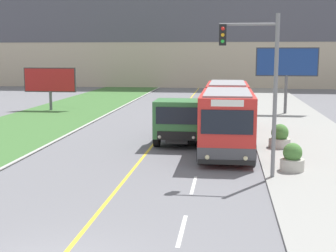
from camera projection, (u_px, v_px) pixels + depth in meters
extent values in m
cube|color=silver|center=(182.00, 230.00, 13.19)|extent=(0.12, 2.40, 0.01)
cube|color=silver|center=(194.00, 185.00, 17.69)|extent=(0.12, 2.40, 0.01)
cube|color=silver|center=(201.00, 158.00, 22.20)|extent=(0.12, 2.40, 0.01)
cube|color=silver|center=(205.00, 140.00, 26.71)|extent=(0.12, 2.40, 0.01)
cube|color=silver|center=(208.00, 127.00, 31.22)|extent=(0.12, 2.40, 0.01)
cube|color=silver|center=(211.00, 118.00, 35.73)|extent=(0.12, 2.40, 0.01)
cube|color=silver|center=(213.00, 111.00, 40.23)|extent=(0.12, 2.40, 0.01)
cube|color=silver|center=(214.00, 105.00, 44.74)|extent=(0.12, 2.40, 0.01)
cube|color=silver|center=(215.00, 100.00, 49.25)|extent=(0.12, 2.40, 0.01)
cube|color=silver|center=(216.00, 96.00, 53.76)|extent=(0.12, 2.40, 0.01)
cube|color=#BCAD93|center=(201.00, 24.00, 68.30)|extent=(80.00, 8.00, 18.27)
cube|color=#4C4C56|center=(200.00, 18.00, 64.28)|extent=(80.00, 0.04, 6.39)
cube|color=red|center=(227.00, 122.00, 22.41)|extent=(2.47, 5.85, 2.79)
cube|color=#4C4C51|center=(226.00, 143.00, 22.57)|extent=(2.49, 5.87, 0.70)
cube|color=black|center=(227.00, 113.00, 22.34)|extent=(2.49, 5.38, 0.98)
cube|color=gray|center=(227.00, 92.00, 22.18)|extent=(2.10, 5.26, 0.08)
cube|color=red|center=(227.00, 106.00, 29.02)|extent=(2.47, 5.85, 2.79)
cube|color=#4C4C51|center=(227.00, 123.00, 29.18)|extent=(2.49, 5.87, 0.70)
cube|color=black|center=(227.00, 99.00, 28.95)|extent=(2.49, 5.38, 0.98)
cube|color=gray|center=(228.00, 83.00, 28.79)|extent=(2.10, 5.26, 0.08)
cube|color=#474747|center=(227.00, 113.00, 25.71)|extent=(2.27, 0.90, 2.57)
cube|color=black|center=(227.00, 122.00, 19.46)|extent=(2.17, 0.04, 1.03)
cube|color=black|center=(226.00, 162.00, 19.71)|extent=(2.42, 0.06, 0.20)
sphere|color=#F4EAB2|center=(207.00, 157.00, 19.77)|extent=(0.20, 0.20, 0.20)
sphere|color=#F4EAB2|center=(246.00, 158.00, 19.57)|extent=(0.20, 0.20, 0.20)
cube|color=white|center=(227.00, 103.00, 19.33)|extent=(1.36, 0.04, 0.28)
cylinder|color=black|center=(200.00, 152.00, 21.13)|extent=(0.28, 1.00, 1.00)
cylinder|color=black|center=(253.00, 154.00, 20.84)|extent=(0.28, 1.00, 1.00)
cylinder|color=black|center=(204.00, 138.00, 24.57)|extent=(0.28, 1.00, 1.00)
cylinder|color=black|center=(249.00, 139.00, 24.28)|extent=(0.28, 1.00, 1.00)
cylinder|color=black|center=(208.00, 123.00, 29.92)|extent=(0.28, 1.00, 1.00)
cylinder|color=black|center=(245.00, 124.00, 29.63)|extent=(0.28, 1.00, 1.00)
cube|color=black|center=(182.00, 132.00, 26.94)|extent=(1.12, 6.35, 0.20)
cube|color=#38753D|center=(179.00, 118.00, 24.77)|extent=(2.49, 2.26, 1.93)
cube|color=black|center=(177.00, 116.00, 23.60)|extent=(2.12, 0.04, 0.87)
cube|color=black|center=(176.00, 136.00, 23.75)|extent=(1.99, 0.06, 0.44)
sphere|color=silver|center=(160.00, 137.00, 23.86)|extent=(0.18, 0.18, 0.18)
sphere|color=silver|center=(194.00, 138.00, 23.64)|extent=(0.18, 0.18, 0.18)
cube|color=slate|center=(184.00, 126.00, 28.15)|extent=(2.37, 3.84, 0.12)
cube|color=slate|center=(166.00, 116.00, 28.20)|extent=(0.12, 3.84, 1.20)
cube|color=slate|center=(203.00, 117.00, 27.92)|extent=(0.12, 3.84, 1.20)
cube|color=slate|center=(181.00, 121.00, 26.24)|extent=(2.37, 0.12, 1.20)
cube|color=slate|center=(187.00, 113.00, 29.88)|extent=(2.37, 0.12, 1.20)
cube|color=slate|center=(182.00, 108.00, 26.13)|extent=(2.37, 0.12, 0.24)
cylinder|color=black|center=(157.00, 137.00, 24.85)|extent=(0.30, 1.04, 1.04)
cylinder|color=black|center=(200.00, 138.00, 24.56)|extent=(0.30, 1.04, 1.04)
cylinder|color=black|center=(166.00, 126.00, 28.49)|extent=(0.30, 1.04, 1.04)
cylinder|color=black|center=(204.00, 127.00, 28.21)|extent=(0.30, 1.04, 1.04)
cylinder|color=slate|center=(275.00, 98.00, 18.09)|extent=(0.16, 0.16, 6.42)
cylinder|color=slate|center=(248.00, 24.00, 17.79)|extent=(2.20, 0.10, 0.10)
cube|color=black|center=(223.00, 35.00, 17.97)|extent=(0.28, 0.24, 0.80)
sphere|color=red|center=(223.00, 28.00, 17.80)|extent=(0.14, 0.14, 0.14)
sphere|color=orange|center=(223.00, 35.00, 17.84)|extent=(0.14, 0.14, 0.14)
sphere|color=green|center=(223.00, 41.00, 17.88)|extent=(0.14, 0.14, 0.14)
cylinder|color=#59595B|center=(286.00, 95.00, 37.66)|extent=(0.24, 0.24, 3.16)
cube|color=#333333|center=(287.00, 62.00, 37.25)|extent=(4.89, 0.20, 2.27)
cube|color=navy|center=(287.00, 62.00, 37.14)|extent=(4.73, 0.02, 2.11)
cylinder|color=#59595B|center=(51.00, 101.00, 40.31)|extent=(0.24, 0.24, 1.68)
cube|color=#333333|center=(50.00, 80.00, 40.03)|extent=(4.56, 0.20, 2.09)
cube|color=#AD1E1E|center=(49.00, 80.00, 39.92)|extent=(4.40, 0.02, 1.93)
cylinder|color=#B7B2A8|center=(292.00, 165.00, 19.49)|extent=(1.00, 1.00, 0.50)
sphere|color=#477A38|center=(293.00, 152.00, 19.41)|extent=(0.80, 0.80, 0.80)
cylinder|color=#B7B2A8|center=(279.00, 143.00, 24.27)|extent=(1.12, 1.12, 0.47)
sphere|color=#477A38|center=(280.00, 133.00, 24.18)|extent=(0.89, 0.89, 0.89)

